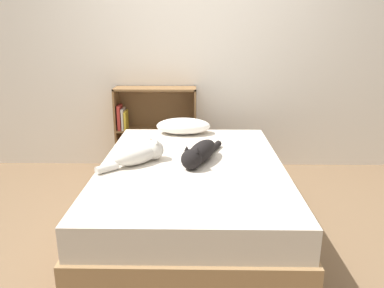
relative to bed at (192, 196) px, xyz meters
name	(u,v)px	position (x,y,z in m)	size (l,w,h in m)	color
ground_plane	(192,226)	(0.00, 0.00, -0.26)	(8.00, 8.00, 0.00)	brown
wall_back	(194,49)	(0.00, 1.42, 0.99)	(8.00, 0.06, 2.50)	white
bed	(192,196)	(0.00, 0.00, 0.00)	(1.35, 1.94, 0.52)	#99754C
pillow	(183,126)	(-0.09, 0.80, 0.34)	(0.50, 0.28, 0.14)	white
cat_light	(141,154)	(-0.37, 0.00, 0.33)	(0.44, 0.41, 0.17)	beige
cat_dark	(200,153)	(0.06, 0.01, 0.33)	(0.32, 0.61, 0.17)	black
bookshelf	(155,127)	(-0.42, 1.29, 0.19)	(0.84, 0.26, 0.88)	brown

